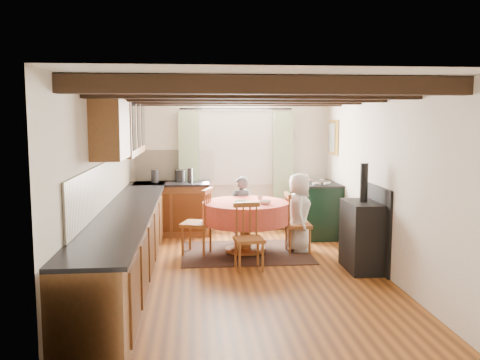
{
  "coord_description": "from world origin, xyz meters",
  "views": [
    {
      "loc": [
        -0.65,
        -6.39,
        2.02
      ],
      "look_at": [
        0.0,
        0.8,
        1.15
      ],
      "focal_mm": 38.0,
      "sensor_mm": 36.0,
      "label": 1
    }
  ],
  "objects": [
    {
      "name": "rug",
      "position": [
        0.11,
        1.09,
        0.01
      ],
      "size": [
        1.92,
        1.49,
        0.01
      ],
      "primitive_type": "cube",
      "color": "#3D221B",
      "rests_on": "floor"
    },
    {
      "name": "wall_cabinet_glass",
      "position": [
        -1.63,
        1.2,
        1.95
      ],
      "size": [
        0.34,
        1.8,
        0.9
      ],
      "primitive_type": "cube",
      "color": "brown",
      "rests_on": "wall_left"
    },
    {
      "name": "base_cabinet_left",
      "position": [
        -1.5,
        0.0,
        0.44
      ],
      "size": [
        0.6,
        5.3,
        0.88
      ],
      "primitive_type": "cube",
      "color": "brown",
      "rests_on": "floor"
    },
    {
      "name": "base_cabinet_back",
      "position": [
        -1.05,
        2.45,
        0.44
      ],
      "size": [
        1.3,
        0.6,
        0.88
      ],
      "primitive_type": "cube",
      "color": "brown",
      "rests_on": "floor"
    },
    {
      "name": "wall_cabinet_solid",
      "position": [
        -1.63,
        -0.3,
        1.9
      ],
      "size": [
        0.34,
        0.9,
        0.7
      ],
      "primitive_type": "cube",
      "color": "brown",
      "rests_on": "wall_left"
    },
    {
      "name": "wall_right",
      "position": [
        1.8,
        0.0,
        1.2
      ],
      "size": [
        0.0,
        5.5,
        2.4
      ],
      "primitive_type": "cube",
      "color": "silver",
      "rests_on": "ground"
    },
    {
      "name": "wall_picture",
      "position": [
        1.77,
        2.3,
        1.7
      ],
      "size": [
        0.04,
        0.5,
        0.6
      ],
      "primitive_type": "cube",
      "color": "gold",
      "rests_on": "wall_right"
    },
    {
      "name": "canister_wide",
      "position": [
        -0.9,
        2.53,
        1.02
      ],
      "size": [
        0.19,
        0.19,
        0.21
      ],
      "primitive_type": "cylinder",
      "color": "#262628",
      "rests_on": "worktop_back"
    },
    {
      "name": "wall_back",
      "position": [
        0.0,
        2.75,
        1.2
      ],
      "size": [
        3.6,
        0.0,
        2.4
      ],
      "primitive_type": "cube",
      "color": "silver",
      "rests_on": "ground"
    },
    {
      "name": "beam_e",
      "position": [
        0.0,
        2.0,
        2.31
      ],
      "size": [
        3.6,
        0.16,
        0.16
      ],
      "primitive_type": "cube",
      "color": "black",
      "rests_on": "ceiling"
    },
    {
      "name": "dining_table",
      "position": [
        0.11,
        1.09,
        0.39
      ],
      "size": [
        1.29,
        1.29,
        0.78
      ],
      "primitive_type": null,
      "color": "#F64B39",
      "rests_on": "floor"
    },
    {
      "name": "curtain_left",
      "position": [
        -0.75,
        2.65,
        1.1
      ],
      "size": [
        0.35,
        0.1,
        2.1
      ],
      "primitive_type": "cube",
      "color": "#C1E6AA",
      "rests_on": "wall_back"
    },
    {
      "name": "wall_plate",
      "position": [
        1.05,
        2.72,
        1.7
      ],
      "size": [
        0.3,
        0.02,
        0.3
      ],
      "primitive_type": "cylinder",
      "rotation": [
        1.57,
        0.0,
        0.0
      ],
      "color": "silver",
      "rests_on": "wall_back"
    },
    {
      "name": "floor",
      "position": [
        0.0,
        0.0,
        0.0
      ],
      "size": [
        3.6,
        5.5,
        0.0
      ],
      "primitive_type": "cube",
      "color": "#98531C",
      "rests_on": "ground"
    },
    {
      "name": "splash_left",
      "position": [
        -1.78,
        0.3,
        1.2
      ],
      "size": [
        0.02,
        4.5,
        0.55
      ],
      "primitive_type": "cube",
      "color": "beige",
      "rests_on": "wall_left"
    },
    {
      "name": "ceiling",
      "position": [
        0.0,
        0.0,
        2.4
      ],
      "size": [
        3.6,
        5.5,
        0.0
      ],
      "primitive_type": "cube",
      "color": "white",
      "rests_on": "ground"
    },
    {
      "name": "beam_c",
      "position": [
        0.0,
        0.0,
        2.31
      ],
      "size": [
        3.6,
        0.16,
        0.16
      ],
      "primitive_type": "cube",
      "color": "black",
      "rests_on": "ceiling"
    },
    {
      "name": "cast_iron_stove",
      "position": [
        1.58,
        0.07,
        0.72
      ],
      "size": [
        0.43,
        0.72,
        1.44
      ],
      "primitive_type": null,
      "color": "black",
      "rests_on": "floor"
    },
    {
      "name": "bowl_a",
      "position": [
        0.03,
        0.88,
        0.81
      ],
      "size": [
        0.28,
        0.28,
        0.05
      ],
      "primitive_type": "imported",
      "rotation": [
        0.0,
        0.0,
        0.33
      ],
      "color": "silver",
      "rests_on": "dining_table"
    },
    {
      "name": "curtain_rod",
      "position": [
        0.1,
        2.65,
        2.2
      ],
      "size": [
        2.0,
        0.03,
        0.03
      ],
      "primitive_type": "cylinder",
      "rotation": [
        0.0,
        1.57,
        0.0
      ],
      "color": "black",
      "rests_on": "wall_back"
    },
    {
      "name": "worktop_back",
      "position": [
        -1.05,
        2.43,
        0.9
      ],
      "size": [
        1.3,
        0.64,
        0.04
      ],
      "primitive_type": "cube",
      "color": "black",
      "rests_on": "base_cabinet_back"
    },
    {
      "name": "beam_b",
      "position": [
        0.0,
        -1.0,
        2.31
      ],
      "size": [
        3.6,
        0.16,
        0.16
      ],
      "primitive_type": "cube",
      "color": "black",
      "rests_on": "ceiling"
    },
    {
      "name": "chair_near",
      "position": [
        0.07,
        0.22,
        0.45
      ],
      "size": [
        0.43,
        0.44,
        0.9
      ],
      "primitive_type": null,
      "rotation": [
        0.0,
        0.0,
        0.1
      ],
      "color": "brown",
      "rests_on": "floor"
    },
    {
      "name": "wall_left",
      "position": [
        -1.8,
        0.0,
        1.2
      ],
      "size": [
        0.0,
        5.5,
        2.4
      ],
      "primitive_type": "cube",
      "color": "silver",
      "rests_on": "ground"
    },
    {
      "name": "chair_left",
      "position": [
        -0.63,
        1.09,
        0.5
      ],
      "size": [
        0.56,
        0.55,
        1.0
      ],
      "primitive_type": null,
      "rotation": [
        0.0,
        0.0,
        -1.89
      ],
      "color": "brown",
      "rests_on": "floor"
    },
    {
      "name": "child_right",
      "position": [
        0.94,
        1.13,
        0.6
      ],
      "size": [
        0.48,
        0.64,
        1.2
      ],
      "primitive_type": "imported",
      "rotation": [
        0.0,
        0.0,
        1.4
      ],
      "color": "beige",
      "rests_on": "floor"
    },
    {
      "name": "bowl_b",
      "position": [
        0.38,
        0.87,
        0.81
      ],
      "size": [
        0.2,
        0.2,
        0.06
      ],
      "primitive_type": "imported",
      "rotation": [
        0.0,
        0.0,
        1.4
      ],
      "color": "silver",
      "rests_on": "dining_table"
    },
    {
      "name": "chair_right",
      "position": [
        0.9,
        1.04,
        0.46
      ],
      "size": [
        0.42,
        0.4,
        0.92
      ],
      "primitive_type": null,
      "rotation": [
        0.0,
        0.0,
        1.56
      ],
      "color": "brown",
      "rests_on": "floor"
    },
    {
      "name": "curtain_right",
      "position": [
        0.95,
        2.65,
        1.1
      ],
      "size": [
        0.35,
        0.1,
        2.1
      ],
      "primitive_type": "cube",
      "color": "#C1E6AA",
      "rests_on": "wall_back"
    },
    {
      "name": "cup",
      "position": [
        0.34,
        1.2,
        0.82
      ],
      "size": [
        0.09,
        0.09,
        0.08
      ],
      "primitive_type": "imported",
      "rotation": [
        0.0,
        0.0,
        1.57
      ],
      "color": "silver",
      "rests_on": "dining_table"
    },
    {
      "name": "wall_front",
      "position": [
        0.0,
        -2.75,
        1.2
      ],
      "size": [
        3.6,
        0.0,
        2.4
      ],
      "primitive_type": "cube",
      "color": "silver",
      "rests_on": "ground"
    },
    {
      "name": "worktop_left",
      "position": [
        -1.48,
        0.0,
        0.9
      ],
      "size": [
        0.64,
        5.3,
        0.04
      ],
      "primitive_type": "cube",
      "color": "black",
      "rests_on": "base_cabinet_left"
    },
    {
      "name": "window_pane",
      "position": [
        0.1,
        2.74,
        1.6
      ],
      "size": [
        1.2,
        0.01,
        1.4
      ],
      "primitive_type": "cube",
      "color": "white",
      "rests_on": "wall_back"
    },
    {
      "name": "canister_slim",
      "position": [
        -0.73,
        2.32,
        1.05
      ],
      "size": [
        0.09,
        0.09,
        0.26
      ],
      "primitive_type": "cylinder",
      "color": "#262628",
      "rests_on": "worktop_back"
    },
    {
      "name": "aga_range",
      "position": [
        1.47,
        2.14,
        0.47
      ],
      "size": [
        0.67,
        1.03,
        0.95
      ],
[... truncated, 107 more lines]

